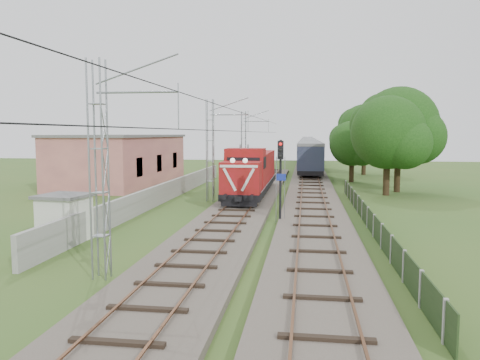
# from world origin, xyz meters

# --- Properties ---
(ground) EXTENTS (140.00, 140.00, 0.00)m
(ground) POSITION_xyz_m (0.00, 0.00, 0.00)
(ground) COLOR #345A21
(ground) RESTS_ON ground
(track_main) EXTENTS (4.20, 70.00, 0.45)m
(track_main) POSITION_xyz_m (0.00, 7.00, 0.18)
(track_main) COLOR #6B6054
(track_main) RESTS_ON ground
(track_side) EXTENTS (4.20, 80.00, 0.45)m
(track_side) POSITION_xyz_m (5.00, 20.00, 0.18)
(track_side) COLOR #6B6054
(track_side) RESTS_ON ground
(catenary) EXTENTS (3.31, 70.00, 8.00)m
(catenary) POSITION_xyz_m (-2.95, 12.00, 4.05)
(catenary) COLOR gray
(catenary) RESTS_ON ground
(boundary_wall) EXTENTS (0.25, 40.00, 1.50)m
(boundary_wall) POSITION_xyz_m (-6.50, 12.00, 0.75)
(boundary_wall) COLOR #9E9E99
(boundary_wall) RESTS_ON ground
(station_building) EXTENTS (8.40, 20.40, 5.22)m
(station_building) POSITION_xyz_m (-15.00, 24.00, 2.63)
(station_building) COLOR tan
(station_building) RESTS_ON ground
(fence) EXTENTS (0.12, 32.00, 1.20)m
(fence) POSITION_xyz_m (8.00, 3.00, 0.60)
(fence) COLOR black
(fence) RESTS_ON ground
(locomotive) EXTENTS (2.85, 16.29, 4.14)m
(locomotive) POSITION_xyz_m (0.00, 14.90, 2.15)
(locomotive) COLOR black
(locomotive) RESTS_ON ground
(coach_rake) EXTENTS (3.10, 116.03, 3.59)m
(coach_rake) POSITION_xyz_m (5.00, 86.49, 2.57)
(coach_rake) COLOR black
(coach_rake) RESTS_ON ground
(signal_post) EXTENTS (0.55, 0.43, 4.99)m
(signal_post) POSITION_xyz_m (2.98, 3.37, 3.43)
(signal_post) COLOR black
(signal_post) RESTS_ON ground
(relay_hut) EXTENTS (2.56, 2.56, 2.35)m
(relay_hut) POSITION_xyz_m (-7.40, -2.55, 1.19)
(relay_hut) COLOR silver
(relay_hut) RESTS_ON ground
(tree_a) EXTENTS (6.63, 6.31, 8.59)m
(tree_a) POSITION_xyz_m (11.48, 17.61, 5.36)
(tree_a) COLOR #372616
(tree_a) RESTS_ON ground
(tree_b) EXTENTS (7.39, 7.04, 9.58)m
(tree_b) POSITION_xyz_m (12.87, 20.14, 5.98)
(tree_b) COLOR #372616
(tree_b) RESTS_ON ground
(tree_c) EXTENTS (5.21, 4.96, 6.75)m
(tree_c) POSITION_xyz_m (9.57, 28.74, 4.21)
(tree_c) COLOR #372616
(tree_c) RESTS_ON ground
(tree_d) EXTENTS (7.04, 6.71, 9.13)m
(tree_d) POSITION_xyz_m (12.04, 38.24, 5.70)
(tree_d) COLOR #372616
(tree_d) RESTS_ON ground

